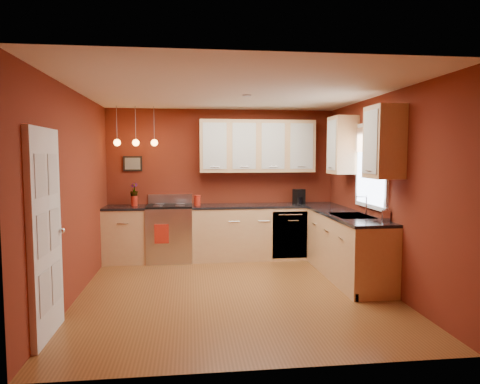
{
  "coord_description": "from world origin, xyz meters",
  "views": [
    {
      "loc": [
        -0.58,
        -5.48,
        1.78
      ],
      "look_at": [
        0.19,
        1.0,
        1.23
      ],
      "focal_mm": 32.0,
      "sensor_mm": 36.0,
      "label": 1
    }
  ],
  "objects": [
    {
      "name": "floor",
      "position": [
        0.0,
        0.0,
        0.0
      ],
      "size": [
        4.2,
        4.2,
        0.0
      ],
      "primitive_type": "plane",
      "color": "brown",
      "rests_on": "ground"
    },
    {
      "name": "counter_right",
      "position": [
        1.7,
        0.45,
        0.92
      ],
      "size": [
        0.62,
        2.1,
        0.04
      ],
      "primitive_type": "cube",
      "color": "black",
      "rests_on": "base_cabinets_right"
    },
    {
      "name": "wall_right",
      "position": [
        2.0,
        0.0,
        1.3
      ],
      "size": [
        0.02,
        4.2,
        2.6
      ],
      "primitive_type": "cube",
      "color": "maroon",
      "rests_on": "floor"
    },
    {
      "name": "base_cabinets_back_right",
      "position": [
        0.73,
        1.8,
        0.45
      ],
      "size": [
        2.54,
        0.6,
        0.9
      ],
      "primitive_type": "cube",
      "color": "tan",
      "rests_on": "floor"
    },
    {
      "name": "flowers",
      "position": [
        -1.51,
        1.85,
        1.21
      ],
      "size": [
        0.17,
        0.17,
        0.24
      ],
      "primitive_type": "imported",
      "rotation": [
        0.0,
        0.0,
        -0.37
      ],
      "color": "#B12213",
      "rests_on": "red_vase"
    },
    {
      "name": "dishwasher_front",
      "position": [
        1.1,
        1.51,
        0.45
      ],
      "size": [
        0.6,
        0.02,
        0.8
      ],
      "primitive_type": "cube",
      "color": "silver",
      "rests_on": "base_cabinets_back_right"
    },
    {
      "name": "ceiling",
      "position": [
        0.0,
        0.0,
        2.6
      ],
      "size": [
        4.0,
        4.2,
        0.02
      ],
      "primitive_type": "cube",
      "color": "white",
      "rests_on": "wall_back"
    },
    {
      "name": "gas_range",
      "position": [
        -0.92,
        1.8,
        0.48
      ],
      "size": [
        0.76,
        0.64,
        1.11
      ],
      "color": "silver",
      "rests_on": "floor"
    },
    {
      "name": "wall_front",
      "position": [
        0.0,
        -2.1,
        1.3
      ],
      "size": [
        4.0,
        0.02,
        2.6
      ],
      "primitive_type": "cube",
      "color": "maroon",
      "rests_on": "floor"
    },
    {
      "name": "door_left_wall",
      "position": [
        -1.97,
        -1.2,
        1.03
      ],
      "size": [
        0.12,
        0.82,
        2.05
      ],
      "color": "white",
      "rests_on": "floor"
    },
    {
      "name": "sink",
      "position": [
        1.7,
        0.3,
        0.92
      ],
      "size": [
        0.5,
        0.7,
        0.33
      ],
      "color": "gray",
      "rests_on": "counter_right"
    },
    {
      "name": "counter_back_left",
      "position": [
        -1.65,
        1.8,
        0.92
      ],
      "size": [
        0.7,
        0.62,
        0.04
      ],
      "primitive_type": "cube",
      "color": "black",
      "rests_on": "base_cabinets_back_left"
    },
    {
      "name": "red_canister",
      "position": [
        -0.45,
        1.76,
        1.03
      ],
      "size": [
        0.12,
        0.12,
        0.18
      ],
      "color": "#B12213",
      "rests_on": "counter_back_right"
    },
    {
      "name": "upper_cabinets_right",
      "position": [
        1.82,
        0.32,
        1.95
      ],
      "size": [
        0.35,
        1.95,
        0.9
      ],
      "primitive_type": "cube",
      "color": "tan",
      "rests_on": "wall_right"
    },
    {
      "name": "red_vase",
      "position": [
        -1.51,
        1.85,
        1.02
      ],
      "size": [
        0.11,
        0.11,
        0.17
      ],
      "primitive_type": "cylinder",
      "color": "#B12213",
      "rests_on": "counter_back_left"
    },
    {
      "name": "upper_cabinets_back",
      "position": [
        0.6,
        1.93,
        1.95
      ],
      "size": [
        2.0,
        0.35,
        0.9
      ],
      "primitive_type": "cube",
      "color": "tan",
      "rests_on": "wall_back"
    },
    {
      "name": "soap_pump",
      "position": [
        1.95,
        -0.25,
        1.05
      ],
      "size": [
        0.12,
        0.12,
        0.21
      ],
      "primitive_type": "imported",
      "rotation": [
        0.0,
        0.0,
        -0.3
      ],
      "color": "silver",
      "rests_on": "counter_right"
    },
    {
      "name": "base_cabinets_right",
      "position": [
        1.7,
        0.45,
        0.45
      ],
      "size": [
        0.6,
        2.1,
        0.9
      ],
      "primitive_type": "cube",
      "color": "tan",
      "rests_on": "floor"
    },
    {
      "name": "dish_towel",
      "position": [
        -1.04,
        1.47,
        0.52
      ],
      "size": [
        0.23,
        0.02,
        0.31
      ],
      "primitive_type": "cube",
      "color": "#B12213",
      "rests_on": "gas_range"
    },
    {
      "name": "wall_back",
      "position": [
        0.0,
        2.1,
        1.3
      ],
      "size": [
        4.0,
        0.02,
        2.6
      ],
      "primitive_type": "cube",
      "color": "maroon",
      "rests_on": "floor"
    },
    {
      "name": "counter_back_right",
      "position": [
        0.73,
        1.8,
        0.92
      ],
      "size": [
        2.54,
        0.62,
        0.04
      ],
      "primitive_type": "cube",
      "color": "black",
      "rests_on": "base_cabinets_back_right"
    },
    {
      "name": "base_cabinets_back_left",
      "position": [
        -1.65,
        1.8,
        0.45
      ],
      "size": [
        0.7,
        0.6,
        0.9
      ],
      "primitive_type": "cube",
      "color": "tan",
      "rests_on": "floor"
    },
    {
      "name": "wall_picture",
      "position": [
        -1.55,
        2.08,
        1.65
      ],
      "size": [
        0.32,
        0.03,
        0.26
      ],
      "primitive_type": "cube",
      "color": "black",
      "rests_on": "wall_back"
    },
    {
      "name": "wall_left",
      "position": [
        -2.0,
        0.0,
        1.3
      ],
      "size": [
        0.02,
        4.2,
        2.6
      ],
      "primitive_type": "cube",
      "color": "maroon",
      "rests_on": "floor"
    },
    {
      "name": "window",
      "position": [
        1.97,
        0.3,
        1.69
      ],
      "size": [
        0.06,
        1.02,
        1.22
      ],
      "color": "white",
      "rests_on": "wall_right"
    },
    {
      "name": "pendant_lights",
      "position": [
        -1.45,
        1.75,
        2.01
      ],
      "size": [
        0.71,
        0.11,
        0.66
      ],
      "color": "gray",
      "rests_on": "ceiling"
    },
    {
      "name": "coffee_maker",
      "position": [
        1.34,
        1.86,
        1.06
      ],
      "size": [
        0.22,
        0.22,
        0.26
      ],
      "rotation": [
        0.0,
        0.0,
        0.36
      ],
      "color": "black",
      "rests_on": "counter_back_right"
    }
  ]
}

